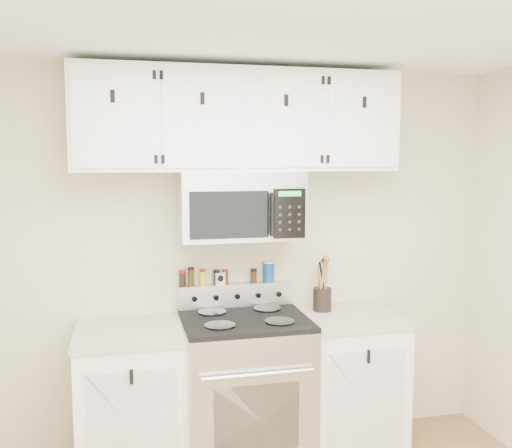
% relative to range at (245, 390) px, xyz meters
% --- Properties ---
extents(back_wall, '(3.50, 0.01, 2.50)m').
position_rel_range_xyz_m(back_wall, '(0.00, 0.32, 0.76)').
color(back_wall, beige).
rests_on(back_wall, floor).
extents(range, '(0.76, 0.65, 1.10)m').
position_rel_range_xyz_m(range, '(0.00, 0.00, 0.00)').
color(range, '#B7B7BA').
rests_on(range, floor).
extents(base_cabinet_left, '(0.64, 0.62, 0.92)m').
position_rel_range_xyz_m(base_cabinet_left, '(-0.69, 0.02, -0.03)').
color(base_cabinet_left, white).
rests_on(base_cabinet_left, floor).
extents(base_cabinet_right, '(0.64, 0.62, 0.92)m').
position_rel_range_xyz_m(base_cabinet_right, '(0.69, 0.02, -0.03)').
color(base_cabinet_right, white).
rests_on(base_cabinet_right, floor).
extents(microwave, '(0.76, 0.44, 0.42)m').
position_rel_range_xyz_m(microwave, '(0.00, 0.13, 1.14)').
color(microwave, '#9E9EA3').
rests_on(microwave, back_wall).
extents(upper_cabinets, '(2.00, 0.35, 0.62)m').
position_rel_range_xyz_m(upper_cabinets, '(-0.00, 0.15, 1.66)').
color(upper_cabinets, white).
rests_on(upper_cabinets, back_wall).
extents(utensil_crock, '(0.12, 0.12, 0.35)m').
position_rel_range_xyz_m(utensil_crock, '(0.55, 0.14, 0.52)').
color(utensil_crock, black).
rests_on(utensil_crock, base_cabinet_right).
extents(kitchen_timer, '(0.08, 0.07, 0.08)m').
position_rel_range_xyz_m(kitchen_timer, '(-0.11, 0.28, 0.65)').
color(kitchen_timer, silver).
rests_on(kitchen_timer, range).
extents(salt_canister, '(0.08, 0.08, 0.14)m').
position_rel_range_xyz_m(salt_canister, '(0.23, 0.28, 0.68)').
color(salt_canister, navy).
rests_on(salt_canister, range).
extents(spice_jar_0, '(0.05, 0.05, 0.10)m').
position_rel_range_xyz_m(spice_jar_0, '(-0.35, 0.28, 0.67)').
color(spice_jar_0, black).
rests_on(spice_jar_0, range).
extents(spice_jar_1, '(0.04, 0.04, 0.12)m').
position_rel_range_xyz_m(spice_jar_1, '(-0.29, 0.28, 0.67)').
color(spice_jar_1, '#39270D').
rests_on(spice_jar_1, range).
extents(spice_jar_2, '(0.04, 0.04, 0.10)m').
position_rel_range_xyz_m(spice_jar_2, '(-0.22, 0.28, 0.67)').
color(spice_jar_2, yellow).
rests_on(spice_jar_2, range).
extents(spice_jar_3, '(0.04, 0.04, 0.10)m').
position_rel_range_xyz_m(spice_jar_3, '(-0.13, 0.28, 0.66)').
color(spice_jar_3, black).
rests_on(spice_jar_3, range).
extents(spice_jar_4, '(0.04, 0.04, 0.10)m').
position_rel_range_xyz_m(spice_jar_4, '(-0.07, 0.28, 0.66)').
color(spice_jar_4, '#422510').
rests_on(spice_jar_4, range).
extents(spice_jar_5, '(0.04, 0.04, 0.09)m').
position_rel_range_xyz_m(spice_jar_5, '(0.12, 0.28, 0.66)').
color(spice_jar_5, '#3B1D0E').
rests_on(spice_jar_5, range).
extents(spice_jar_6, '(0.04, 0.04, 0.09)m').
position_rel_range_xyz_m(spice_jar_6, '(0.21, 0.28, 0.66)').
color(spice_jar_6, '#C17E16').
rests_on(spice_jar_6, range).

